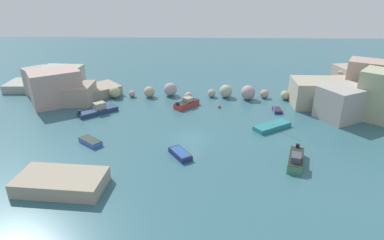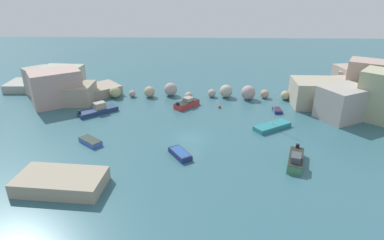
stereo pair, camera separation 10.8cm
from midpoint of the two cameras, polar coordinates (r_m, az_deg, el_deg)
name	(u,v)px [view 2 (the right image)]	position (r m, az deg, el deg)	size (l,w,h in m)	color
cove_water	(191,139)	(45.04, -0.09, -3.26)	(160.00, 160.00, 0.00)	#33626E
cliff_headland_left	(55,87)	(63.58, -22.51, 5.22)	(25.47, 24.26, 5.87)	#9BA996
cliff_headland_right	(361,90)	(62.08, 27.23, 4.57)	(24.36, 20.18, 7.60)	#AC9A91
rock_breakwater	(198,92)	(60.01, 1.10, 4.85)	(38.78, 4.13, 2.55)	tan
stone_dock	(61,182)	(37.40, -21.65, -9.90)	(8.97, 4.70, 1.53)	#9E927D
channel_buoy	(220,107)	(55.60, 4.86, 2.32)	(0.47, 0.47, 0.47)	red
moored_boat_0	(180,154)	(40.72, -2.00, -5.85)	(3.20, 3.83, 0.66)	navy
moored_boat_1	(90,141)	(45.64, -17.10, -3.56)	(3.57, 3.31, 0.66)	#3C5EBE
moored_boat_2	(272,126)	(49.32, 13.77, -1.05)	(5.92, 4.80, 5.64)	teal
moored_boat_3	(187,103)	(55.92, -0.85, 2.90)	(4.37, 4.65, 1.55)	red
moored_boat_4	(98,110)	(55.29, -15.87, 1.68)	(6.13, 5.59, 1.75)	navy
moored_boat_5	(296,160)	(40.74, 17.57, -6.59)	(3.12, 5.31, 1.74)	#3D7B55
moored_boat_6	(277,110)	(55.59, 14.59, 1.62)	(1.31, 2.28, 0.50)	navy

